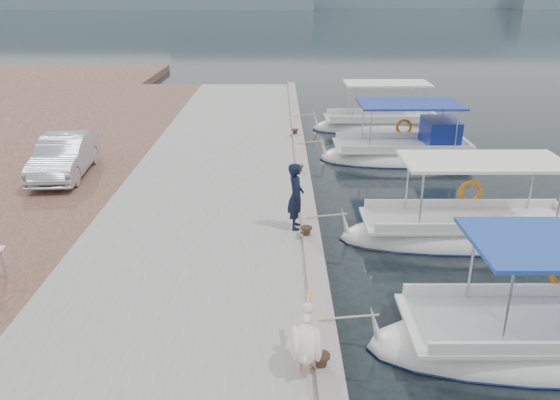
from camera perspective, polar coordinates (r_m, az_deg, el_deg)
The scene contains 11 objects.
ground at distance 12.47m, azimuth 4.69°, elevation -9.11°, with size 400.00×400.00×0.00m, color black.
concrete_quay at distance 16.95m, azimuth -6.80°, elevation 0.22°, with size 6.00×40.00×0.50m, color gray.
quay_curb at distance 16.75m, azimuth 2.65°, elevation 1.22°, with size 0.44×40.00×0.12m, color gray.
cobblestone_strip at distance 18.22m, azimuth -22.62°, elevation 0.19°, with size 4.00×40.00×0.50m, color brown.
fishing_caique_c at distance 15.45m, azimuth 18.98°, elevation -3.50°, with size 6.85×2.09×2.83m.
fishing_caique_d at distance 22.07m, azimuth 12.83°, elevation 4.67°, with size 6.42×2.60×2.83m.
fishing_caique_e at distance 26.68m, azimuth 10.48°, elevation 7.51°, with size 6.51×2.20×2.83m.
mooring_bollards at distance 13.45m, azimuth 2.78°, elevation -3.35°, with size 0.28×20.28×0.33m.
pelican at distance 9.00m, azimuth 2.75°, elevation -14.51°, with size 0.52×1.32×1.02m.
fisherman at distance 13.83m, azimuth 1.66°, elevation 0.40°, with size 0.63×0.42×1.74m, color black.
parked_car at distance 19.27m, azimuth -21.63°, elevation 4.30°, with size 1.41×4.04×1.33m, color #ABB8C3.
Camera 1 is at (-1.03, -10.72, 6.28)m, focal length 35.00 mm.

